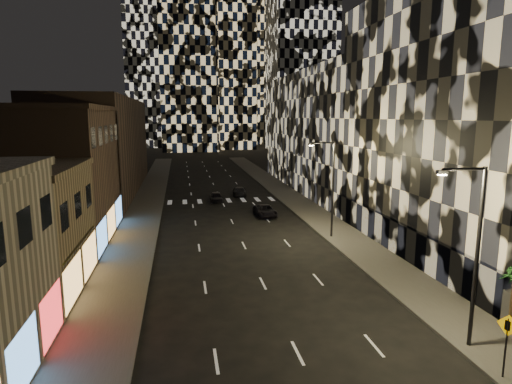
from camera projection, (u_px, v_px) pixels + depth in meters
name	position (u px, v px, depth m)	size (l,w,h in m)	color
sidewalk_left	(147.00, 203.00, 57.05)	(4.00, 120.00, 0.15)	#47443F
sidewalk_right	(292.00, 198.00, 60.47)	(4.00, 120.00, 0.15)	#47443F
curb_left	(163.00, 202.00, 57.41)	(0.20, 120.00, 0.15)	#4C4C47
curb_right	(278.00, 198.00, 60.11)	(0.20, 120.00, 0.15)	#4C4C47
retail_brown	(51.00, 177.00, 38.82)	(10.00, 15.00, 12.00)	#4D392B
retail_filler_left	(102.00, 146.00, 64.33)	(10.00, 40.00, 14.00)	#4D392B
midrise_right	(489.00, 122.00, 35.55)	(16.00, 25.00, 22.00)	#232326
midrise_base	(396.00, 236.00, 35.90)	(0.60, 25.00, 3.00)	#383838
midrise_filler_right	(343.00, 132.00, 67.41)	(16.00, 40.00, 18.00)	#232326
tower_center_low	(187.00, 2.00, 137.38)	(18.00, 18.00, 95.00)	black
streetlight_near	(474.00, 245.00, 20.49)	(2.55, 0.25, 9.00)	black
streetlight_far	(331.00, 182.00, 39.88)	(2.55, 0.25, 9.00)	black
car_dark_midlane	(216.00, 197.00, 57.82)	(1.57, 3.91, 1.33)	black
car_dark_oncoming	(239.00, 191.00, 62.43)	(1.83, 4.50, 1.31)	black
car_dark_rightlane	(265.00, 211.00, 49.50)	(2.16, 4.69, 1.30)	black
ped_sign	(507.00, 335.00, 18.45)	(0.39, 0.92, 2.91)	black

